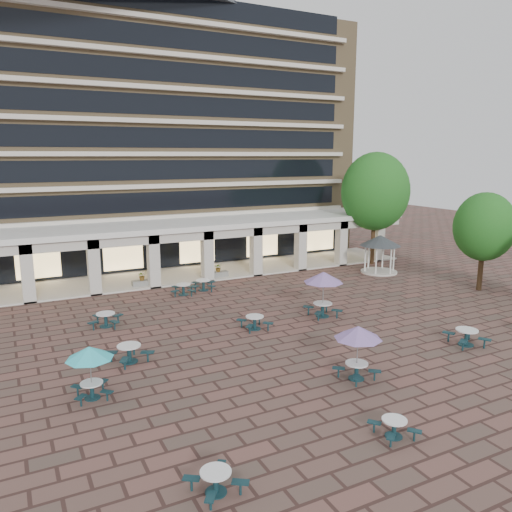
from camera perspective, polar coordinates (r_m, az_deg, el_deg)
The scene contains 19 objects.
ground at distance 27.37m, azimuth -0.05°, elevation -9.08°, with size 120.00×120.00×0.00m, color brown.
apartment_building at distance 49.78m, azimuth -13.89°, elevation 14.59°, with size 40.00×15.50×25.20m.
retail_arcade at distance 39.95m, azimuth -9.70°, elevation 1.78°, with size 42.00×6.60×4.40m.
picnic_table_0 at distance 15.80m, azimuth -4.62°, elevation -24.14°, with size 1.76×1.76×0.70m.
picnic_table_2 at distance 18.85m, azimuth 15.51°, elevation -18.24°, with size 1.58×1.58×0.66m.
picnic_table_4 at distance 21.14m, azimuth -18.49°, elevation -10.66°, with size 1.89×1.89×2.19m.
picnic_table_6 at distance 22.10m, azimuth 11.59°, elevation -8.79°, with size 2.08×2.08×2.40m.
picnic_table_7 at distance 28.09m, azimuth 22.92°, elevation -8.39°, with size 2.18×2.18×0.84m.
picnic_table_8 at distance 24.66m, azimuth -14.29°, elevation -10.57°, with size 2.23×2.23×0.84m.
picnic_table_9 at distance 29.86m, azimuth -16.80°, elevation -6.85°, with size 2.14×2.14×0.79m.
picnic_table_10 at distance 28.19m, azimuth -0.15°, elevation -7.47°, with size 1.75×1.75×0.77m.
picnic_table_11 at distance 30.06m, azimuth 7.72°, elevation -2.62°, with size 2.39×2.39×2.76m.
picnic_table_12 at distance 35.28m, azimuth -8.30°, elevation -3.69°, with size 2.06×2.06×0.77m.
picnic_table_13 at distance 36.23m, azimuth -6.03°, elevation -3.21°, with size 2.13×2.13×0.79m.
gazebo at distance 42.35m, azimuth 14.01°, elevation 1.25°, with size 3.35×3.35×3.11m.
tree_east_a at distance 38.87m, azimuth 24.65°, elevation 3.04°, with size 4.25×4.25×7.07m.
tree_east_c at distance 45.21m, azimuth 13.46°, elevation 7.18°, with size 5.94×5.94×9.90m.
planter_left at distance 37.92m, azimuth -12.86°, elevation -2.77°, with size 1.50×0.64×1.21m.
planter_right at distance 39.78m, azimuth -4.30°, elevation -1.87°, with size 1.50×0.74×1.19m.
Camera 1 is at (-11.59, -22.86, 9.60)m, focal length 35.00 mm.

